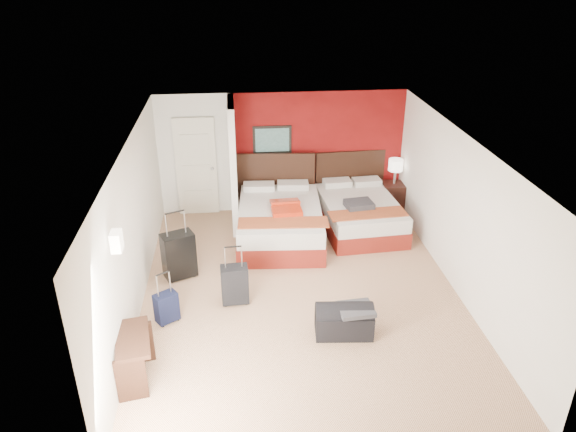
{
  "coord_description": "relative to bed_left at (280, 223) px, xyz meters",
  "views": [
    {
      "loc": [
        -0.95,
        -7.23,
        4.94
      ],
      "look_at": [
        -0.13,
        0.8,
        1.0
      ],
      "focal_mm": 33.75,
      "sensor_mm": 36.0,
      "label": 1
    }
  ],
  "objects": [
    {
      "name": "suitcase_charcoal",
      "position": [
        -0.88,
        -2.02,
        -0.03
      ],
      "size": [
        0.43,
        0.28,
        0.61
      ],
      "primitive_type": "cube",
      "rotation": [
        0.0,
        0.0,
        0.06
      ],
      "color": "black",
      "rests_on": "ground"
    },
    {
      "name": "bed_right",
      "position": [
        1.59,
        0.27,
        -0.03
      ],
      "size": [
        1.55,
        2.11,
        0.6
      ],
      "primitive_type": "cube",
      "rotation": [
        0.0,
        0.0,
        0.07
      ],
      "color": "silver",
      "rests_on": "ground"
    },
    {
      "name": "room_walls",
      "position": [
        -1.24,
        -0.45,
        0.92
      ],
      "size": [
        5.02,
        6.52,
        2.5
      ],
      "color": "white",
      "rests_on": "ground"
    },
    {
      "name": "partition_wall",
      "position": [
        -0.83,
        0.74,
        0.92
      ],
      "size": [
        0.12,
        1.2,
        2.5
      ],
      "primitive_type": "cube",
      "color": "silver",
      "rests_on": "ground"
    },
    {
      "name": "nightstand",
      "position": [
        2.47,
        1.0,
        -0.02
      ],
      "size": [
        0.48,
        0.48,
        0.62
      ],
      "primitive_type": "cube",
      "rotation": [
        0.0,
        0.0,
        -0.09
      ],
      "color": "black",
      "rests_on": "ground"
    },
    {
      "name": "ground",
      "position": [
        0.17,
        -1.87,
        -0.33
      ],
      "size": [
        6.5,
        6.5,
        0.0
      ],
      "primitive_type": "plane",
      "color": "tan",
      "rests_on": "ground"
    },
    {
      "name": "jacket_bundle",
      "position": [
        1.49,
        -0.03,
        0.33
      ],
      "size": [
        0.55,
        0.47,
        0.12
      ],
      "primitive_type": "cube",
      "rotation": [
        0.0,
        0.0,
        0.13
      ],
      "color": "#38373C",
      "rests_on": "bed_right"
    },
    {
      "name": "jacket_draped",
      "position": [
        0.8,
        -3.0,
        0.11
      ],
      "size": [
        0.52,
        0.45,
        0.06
      ],
      "primitive_type": "cube",
      "rotation": [
        0.0,
        0.0,
        0.08
      ],
      "color": "#3A3A3F",
      "rests_on": "duffel_bag"
    },
    {
      "name": "suitcase_navy",
      "position": [
        -1.89,
        -2.41,
        -0.11
      ],
      "size": [
        0.38,
        0.35,
        0.46
      ],
      "primitive_type": "cube",
      "rotation": [
        0.0,
        0.0,
        0.59
      ],
      "color": "black",
      "rests_on": "ground"
    },
    {
      "name": "red_accent_panel",
      "position": [
        0.92,
        1.36,
        0.92
      ],
      "size": [
        3.5,
        0.04,
        2.5
      ],
      "primitive_type": "cube",
      "color": "maroon",
      "rests_on": "ground"
    },
    {
      "name": "suitcase_black",
      "position": [
        -1.79,
        -1.17,
        0.06
      ],
      "size": [
        0.6,
        0.5,
        0.78
      ],
      "primitive_type": "cube",
      "rotation": [
        0.0,
        0.0,
        0.41
      ],
      "color": "black",
      "rests_on": "ground"
    },
    {
      "name": "bed_left",
      "position": [
        0.0,
        0.0,
        0.0
      ],
      "size": [
        1.7,
        2.32,
        0.67
      ],
      "primitive_type": "cube",
      "rotation": [
        0.0,
        0.0,
        -0.07
      ],
      "color": "white",
      "rests_on": "ground"
    },
    {
      "name": "desk",
      "position": [
        -2.15,
        -3.6,
        0.0
      ],
      "size": [
        0.54,
        0.87,
        0.68
      ],
      "primitive_type": "cube",
      "rotation": [
        0.0,
        0.0,
        0.18
      ],
      "color": "black",
      "rests_on": "ground"
    },
    {
      "name": "red_suitcase_open",
      "position": [
        0.1,
        -0.1,
        0.38
      ],
      "size": [
        0.57,
        0.77,
        0.09
      ],
      "primitive_type": "cube",
      "rotation": [
        0.0,
        0.0,
        0.04
      ],
      "color": "red",
      "rests_on": "bed_left"
    },
    {
      "name": "duffel_bag",
      "position": [
        0.65,
        -2.95,
        -0.13
      ],
      "size": [
        0.85,
        0.5,
        0.41
      ],
      "primitive_type": "cube",
      "rotation": [
        0.0,
        0.0,
        -0.09
      ],
      "color": "black",
      "rests_on": "ground"
    },
    {
      "name": "table_lamp",
      "position": [
        2.47,
        1.0,
        0.55
      ],
      "size": [
        0.39,
        0.39,
        0.53
      ],
      "primitive_type": "cylinder",
      "rotation": [
        0.0,
        0.0,
        -0.42
      ],
      "color": "white",
      "rests_on": "nightstand"
    },
    {
      "name": "entry_door",
      "position": [
        -1.58,
        1.33,
        0.69
      ],
      "size": [
        0.82,
        0.06,
        2.05
      ],
      "primitive_type": "cube",
      "color": "silver",
      "rests_on": "ground"
    }
  ]
}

